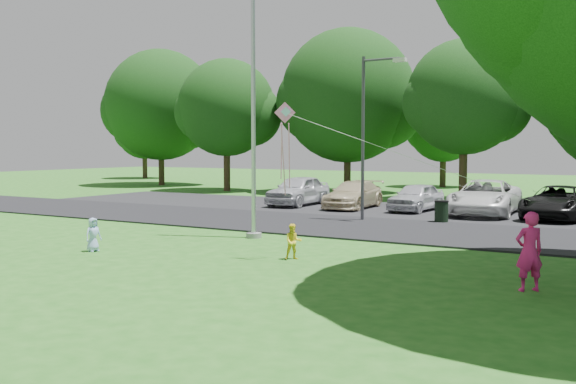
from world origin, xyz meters
The scene contains 12 objects.
ground centered at (0.00, 0.00, 0.00)m, with size 120.00×120.00×0.00m, color #22631A.
park_road centered at (0.00, 9.00, 0.03)m, with size 60.00×6.00×0.06m, color black.
parking_strip centered at (0.00, 15.50, 0.03)m, with size 42.00×7.00×0.06m, color black.
flagpole centered at (-3.50, 5.00, 4.17)m, with size 0.50×0.50×10.00m.
street_lamp centered at (-2.11, 11.04, 3.85)m, with size 1.80×0.25×6.41m.
trash_can centered at (0.55, 11.89, 0.44)m, with size 0.55×0.55×0.87m.
tree_row centered at (1.59, 24.23, 5.71)m, with size 64.35×11.94×10.88m.
parked_cars centered at (0.36, 15.39, 0.74)m, with size 17.22×5.42×1.47m.
woman centered at (5.49, 1.39, 0.81)m, with size 0.59×0.39×1.62m, color #E61E77.
child_yellow centered at (-0.43, 2.18, 0.46)m, with size 0.45×0.35×0.93m, color yellow.
child_blue centered at (-5.89, 0.48, 0.47)m, with size 0.46×0.30×0.95m, color #A0BBF5.
kite centered at (-0.42, 2.00, 3.29)m, with size 6.34×0.89×2.40m.
Camera 1 is at (7.71, -12.11, 2.90)m, focal length 40.00 mm.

